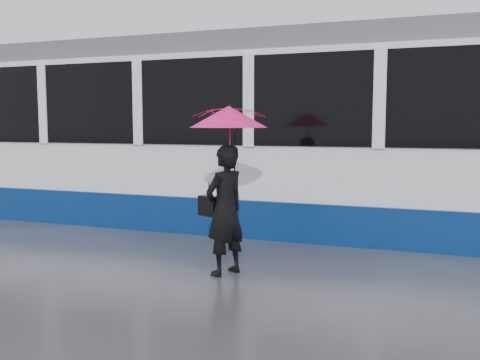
% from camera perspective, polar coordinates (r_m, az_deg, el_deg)
% --- Properties ---
extents(ground, '(90.00, 90.00, 0.00)m').
position_cam_1_polar(ground, '(8.02, -10.07, -7.35)').
color(ground, '#2C2C32').
rests_on(ground, ground).
extents(rails, '(34.00, 1.51, 0.02)m').
position_cam_1_polar(rails, '(10.20, -2.90, -4.34)').
color(rails, '#3F3D38').
rests_on(rails, ground).
extents(tram, '(26.00, 2.56, 3.35)m').
position_cam_1_polar(tram, '(9.21, 18.48, 4.45)').
color(tram, white).
rests_on(tram, ground).
extents(woman, '(0.58, 0.68, 1.59)m').
position_cam_1_polar(woman, '(6.50, -1.61, -3.24)').
color(woman, black).
rests_on(woman, ground).
extents(umbrella, '(1.23, 1.23, 1.07)m').
position_cam_1_polar(umbrella, '(6.40, -1.22, 5.14)').
color(umbrella, '#FF1566').
rests_on(umbrella, ground).
extents(handbag, '(0.31, 0.23, 0.43)m').
position_cam_1_polar(handbag, '(6.60, -3.32, -2.77)').
color(handbag, black).
rests_on(handbag, ground).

